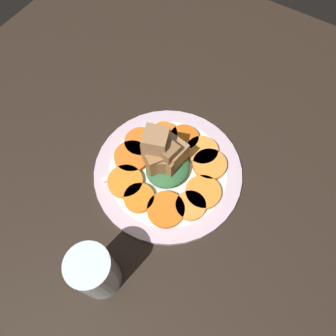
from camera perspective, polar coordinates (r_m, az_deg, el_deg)
name	(u,v)px	position (r cm, az deg, el deg)	size (l,w,h in cm)	color
table_slab	(168,175)	(67.41, 0.00, -1.19)	(120.00, 120.00, 2.00)	black
plate	(168,172)	(66.05, 0.00, -0.62)	(29.75, 29.75, 1.05)	silver
carrot_slice_0	(210,165)	(65.96, 7.25, 0.60)	(6.81, 6.81, 1.20)	orange
carrot_slice_1	(202,151)	(67.32, 5.93, 3.00)	(6.58, 6.58, 1.20)	#F99438
carrot_slice_2	(184,138)	(68.64, 2.82, 5.24)	(6.10, 6.10, 1.20)	orange
carrot_slice_3	(164,134)	(69.10, -0.73, 5.95)	(5.64, 5.64, 1.20)	orange
carrot_slice_4	(141,142)	(68.25, -4.74, 4.50)	(6.80, 6.80, 1.20)	orange
carrot_slice_5	(132,157)	(66.68, -6.35, 1.95)	(7.13, 7.13, 1.20)	orange
carrot_slice_6	(125,182)	(64.34, -7.43, -2.35)	(6.89, 6.89, 1.20)	orange
carrot_slice_7	(139,198)	(62.69, -5.05, -5.21)	(5.84, 5.84, 1.20)	orange
carrot_slice_8	(166,210)	(61.63, -0.36, -7.25)	(7.10, 7.10, 1.20)	orange
carrot_slice_9	(191,206)	(62.03, 3.97, -6.57)	(5.77, 5.77, 1.20)	#F99539
carrot_slice_10	(203,192)	(63.25, 6.13, -4.23)	(6.88, 6.88, 1.20)	orange
center_pile	(165,158)	(61.90, -0.54, 1.71)	(9.37, 9.49, 11.11)	#2D6033
fork	(146,153)	(67.29, -3.93, 2.57)	(18.90, 8.56, 0.40)	silver
water_glass	(95,272)	(55.33, -12.57, -17.30)	(6.91, 6.91, 12.61)	silver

